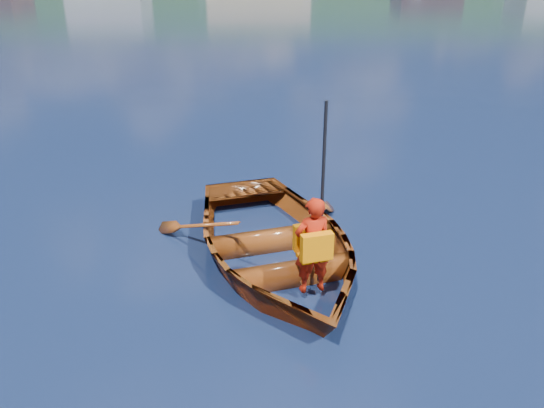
{
  "coord_description": "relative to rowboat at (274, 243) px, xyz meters",
  "views": [
    {
      "loc": [
        -1.22,
        -5.04,
        3.38
      ],
      "look_at": [
        -1.22,
        0.69,
        0.76
      ],
      "focal_mm": 35.0,
      "sensor_mm": 36.0,
      "label": 1
    }
  ],
  "objects": [
    {
      "name": "child_paddler",
      "position": [
        0.4,
        -0.82,
        0.43
      ],
      "size": [
        0.46,
        0.42,
        2.06
      ],
      "color": "#AB1A09",
      "rests_on": "ground"
    },
    {
      "name": "ground",
      "position": [
        1.19,
        -0.69,
        -0.24
      ],
      "size": [
        600.0,
        600.0,
        0.0
      ],
      "color": "#0F2742",
      "rests_on": "ground"
    },
    {
      "name": "rowboat",
      "position": [
        0.0,
        0.0,
        0.0
      ],
      "size": [
        3.63,
        4.35,
        0.77
      ],
      "color": "brown",
      "rests_on": "ground"
    }
  ]
}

